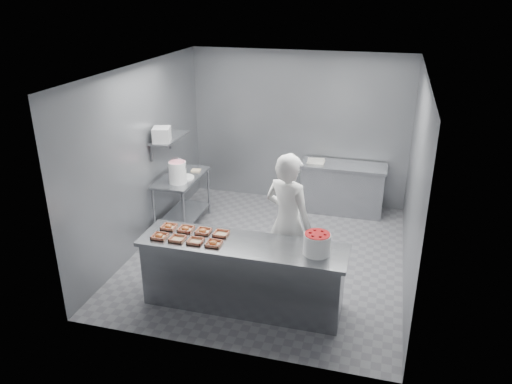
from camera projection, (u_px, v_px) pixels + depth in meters
The scene contains 24 objects.
floor at pixel (268, 254), 7.68m from camera, with size 4.50×4.50×0.00m, color #4C4C51.
ceiling at pixel (270, 70), 6.60m from camera, with size 4.50×4.50×0.00m, color white.
wall_back at pixel (299, 128), 9.15m from camera, with size 4.00×0.04×2.80m, color slate.
wall_left at pixel (143, 157), 7.63m from camera, with size 0.04×4.50×2.80m, color slate.
wall_right at pixel (415, 182), 6.65m from camera, with size 0.04×4.50×2.80m, color slate.
service_counter at pixel (243, 274), 6.30m from camera, with size 2.60×0.70×0.90m.
prep_table at pixel (182, 193), 8.39m from camera, with size 0.60×1.20×0.90m.
back_counter at pixel (342, 188), 8.98m from camera, with size 1.50×0.60×0.90m.
wall_shelf at pixel (169, 138), 8.06m from camera, with size 0.35×0.90×0.03m, color slate.
tray_0 at pixel (160, 236), 6.26m from camera, with size 0.19×0.18×0.06m.
tray_1 at pixel (177, 239), 6.20m from camera, with size 0.19×0.18×0.04m.
tray_2 at pixel (195, 241), 6.14m from camera, with size 0.19×0.18×0.04m.
tray_3 at pixel (214, 243), 6.08m from camera, with size 0.19×0.18×0.06m.
tray_4 at pixel (169, 227), 6.50m from camera, with size 0.19×0.18×0.06m.
tray_5 at pixel (186, 229), 6.44m from camera, with size 0.19×0.18×0.06m.
tray_6 at pixel (203, 231), 6.38m from camera, with size 0.19×0.18×0.06m.
tray_7 at pixel (221, 234), 6.33m from camera, with size 0.19×0.18×0.04m.
worker at pixel (288, 223), 6.54m from camera, with size 0.70×0.46×1.91m, color white.
strawberry_tub at pixel (317, 243), 5.84m from camera, with size 0.32×0.32×0.26m.
glaze_bucket at pixel (178, 172), 7.93m from camera, with size 0.29×0.28×0.43m.
bucket_lid at pixel (184, 177), 8.19m from camera, with size 0.32×0.32×0.03m, color white.
rag at pixel (196, 170), 8.51m from camera, with size 0.15×0.13×0.02m, color #CCB28C.
appliance at pixel (162, 134), 7.78m from camera, with size 0.26×0.30×0.22m, color gray.
paper_stack at pixel (316, 161), 8.92m from camera, with size 0.30×0.22×0.05m, color silver.
Camera 1 is at (1.59, -6.53, 3.84)m, focal length 35.00 mm.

